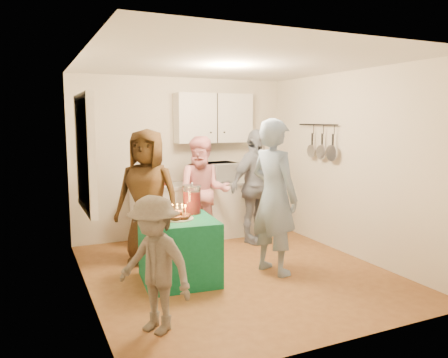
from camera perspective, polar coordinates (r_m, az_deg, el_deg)
name	(u,v)px	position (r m, az deg, el deg)	size (l,w,h in m)	color
floor	(235,271)	(5.71, 1.50, -11.96)	(4.00, 4.00, 0.00)	brown
ceiling	(236,63)	(5.42, 1.60, 14.91)	(4.00, 4.00, 0.00)	white
back_wall	(182,158)	(7.25, -5.45, 2.77)	(3.60, 3.60, 0.00)	silver
left_wall	(85,179)	(4.90, -17.72, 0.06)	(4.00, 4.00, 0.00)	silver
right_wall	(350,164)	(6.41, 16.16, 1.85)	(4.00, 4.00, 0.00)	silver
window_night	(83,153)	(5.17, -17.92, 3.23)	(0.04, 1.00, 1.20)	black
counter	(201,212)	(7.17, -3.05, -4.30)	(2.20, 0.58, 0.86)	white
countertop	(201,184)	(7.09, -3.08, -0.70)	(2.24, 0.62, 0.05)	beige
upper_cabinet	(214,118)	(7.26, -1.36, 7.95)	(1.30, 0.30, 0.80)	white
pot_rack	(316,141)	(6.88, 11.94, 4.88)	(0.12, 1.00, 0.60)	black
microwave	(217,172)	(7.18, -0.88, 0.91)	(0.58, 0.39, 0.32)	white
party_table	(179,250)	(5.30, -5.91, -9.23)	(0.85, 0.85, 0.76)	#0E613C
donut_cake	(177,212)	(5.18, -6.11, -4.27)	(0.38, 0.38, 0.18)	#381C0C
punch_jar	(192,200)	(5.46, -4.21, -2.77)	(0.22, 0.22, 0.34)	#B10E12
man_birthday	(274,197)	(5.48, 6.54, -2.32)	(0.71, 0.47, 1.94)	#819ABC
woman_back_left	(148,196)	(5.95, -9.95, -2.23)	(0.88, 0.58, 1.81)	brown
woman_back_center	(204,192)	(6.58, -2.68, -1.74)	(0.82, 0.64, 1.68)	pink
woman_back_right	(255,186)	(6.84, 4.04, -0.97)	(1.04, 0.43, 1.78)	#101C37
child_near_left	(155,265)	(4.05, -9.03, -11.00)	(0.82, 0.47, 1.26)	#554D44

